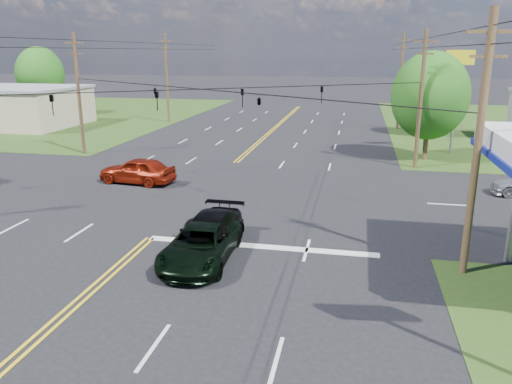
% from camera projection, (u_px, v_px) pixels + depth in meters
% --- Properties ---
extents(ground, '(280.00, 280.00, 0.00)m').
position_uv_depth(ground, '(204.00, 191.00, 29.84)').
color(ground, black).
rests_on(ground, ground).
extents(grass_nw, '(46.00, 48.00, 0.03)m').
position_uv_depth(grass_nw, '(25.00, 114.00, 66.74)').
color(grass_nw, '#2B4215').
rests_on(grass_nw, ground).
extents(stop_bar, '(10.00, 0.50, 0.02)m').
position_uv_depth(stop_bar, '(260.00, 247.00, 21.34)').
color(stop_bar, silver).
rests_on(stop_bar, ground).
extents(retail_nw, '(16.00, 11.00, 4.00)m').
position_uv_depth(retail_nw, '(5.00, 107.00, 55.81)').
color(retail_nw, tan).
rests_on(retail_nw, ground).
extents(pole_se, '(1.60, 0.28, 9.50)m').
position_uv_depth(pole_se, '(478.00, 144.00, 17.52)').
color(pole_se, '#482C1E').
rests_on(pole_se, ground).
extents(pole_nw, '(1.60, 0.28, 9.50)m').
position_uv_depth(pole_nw, '(79.00, 93.00, 39.49)').
color(pole_nw, '#482C1E').
rests_on(pole_nw, ground).
extents(pole_ne, '(1.60, 0.28, 9.50)m').
position_uv_depth(pole_ne, '(421.00, 98.00, 34.49)').
color(pole_ne, '#482C1E').
rests_on(pole_ne, ground).
extents(pole_left_far, '(1.60, 0.28, 10.00)m').
position_uv_depth(pole_left_far, '(167.00, 77.00, 57.33)').
color(pole_left_far, '#482C1E').
rests_on(pole_left_far, ground).
extents(pole_right_far, '(1.60, 0.28, 10.00)m').
position_uv_depth(pole_right_far, '(401.00, 80.00, 52.34)').
color(pole_right_far, '#482C1E').
rests_on(pole_right_far, ground).
extents(span_wire_signals, '(26.00, 18.00, 1.13)m').
position_uv_depth(span_wire_signals, '(201.00, 89.00, 28.21)').
color(span_wire_signals, black).
rests_on(span_wire_signals, ground).
extents(power_lines, '(26.04, 100.00, 0.64)m').
position_uv_depth(power_lines, '(187.00, 40.00, 25.62)').
color(power_lines, black).
rests_on(power_lines, ground).
extents(tree_right_a, '(5.70, 5.70, 8.18)m').
position_uv_depth(tree_right_a, '(430.00, 96.00, 37.14)').
color(tree_right_a, '#482C1E').
rests_on(tree_right_a, ground).
extents(tree_right_b, '(4.94, 4.94, 7.09)m').
position_uv_depth(tree_right_b, '(440.00, 93.00, 48.15)').
color(tree_right_b, '#482C1E').
rests_on(tree_right_b, ground).
extents(tree_far_l, '(6.08, 6.08, 8.72)m').
position_uv_depth(tree_far_l, '(40.00, 74.00, 64.75)').
color(tree_far_l, '#482C1E').
rests_on(tree_far_l, ground).
extents(pickup_dkgreen, '(2.53, 5.27, 1.45)m').
position_uv_depth(pickup_dkgreen, '(200.00, 245.00, 19.62)').
color(pickup_dkgreen, black).
rests_on(pickup_dkgreen, ground).
extents(suv_black, '(2.24, 5.28, 1.52)m').
position_uv_depth(suv_black, '(209.00, 234.00, 20.69)').
color(suv_black, black).
rests_on(suv_black, ground).
extents(sedan_red, '(5.05, 2.55, 1.65)m').
position_uv_depth(sedan_red, '(137.00, 170.00, 31.46)').
color(sedan_red, maroon).
rests_on(sedan_red, ground).
extents(polesign_ne, '(2.25, 0.79, 8.20)m').
position_uv_depth(polesign_ne, '(459.00, 73.00, 39.10)').
color(polesign_ne, '#A5A5AA').
rests_on(polesign_ne, ground).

